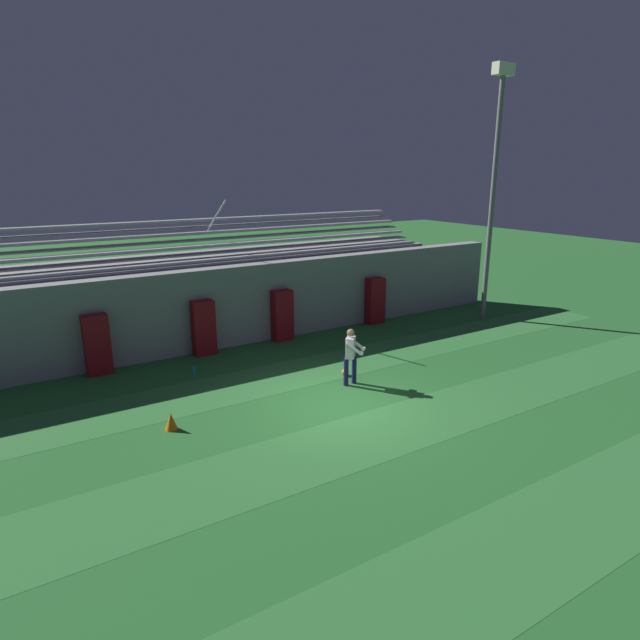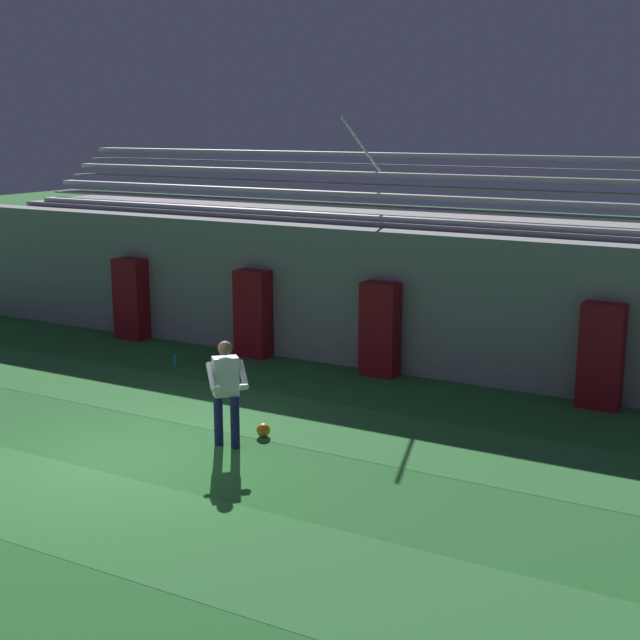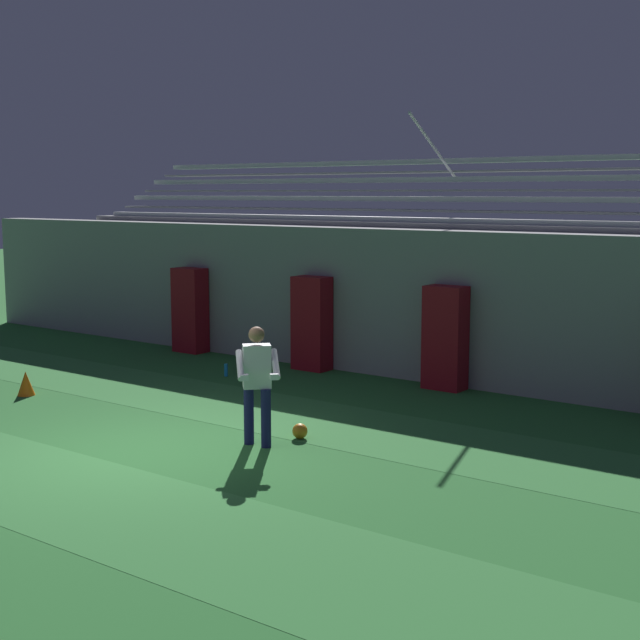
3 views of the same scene
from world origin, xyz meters
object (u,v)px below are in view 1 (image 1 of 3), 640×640
at_px(padding_pillar_far_left, 97,345).
at_px(padding_pillar_far_right, 375,301).
at_px(floodlight_pole, 495,168).
at_px(soccer_ball, 345,372).
at_px(goalkeeper, 351,353).
at_px(padding_pillar_gate_left, 204,328).
at_px(padding_pillar_gate_right, 282,315).
at_px(water_bottle, 194,370).
at_px(traffic_cone, 171,421).

relative_size(padding_pillar_far_left, padding_pillar_far_right, 1.00).
height_order(floodlight_pole, soccer_ball, floodlight_pole).
bearing_deg(goalkeeper, padding_pillar_gate_left, 119.01).
bearing_deg(padding_pillar_far_right, padding_pillar_gate_right, 180.00).
relative_size(padding_pillar_gate_left, goalkeeper, 1.11).
height_order(padding_pillar_far_left, soccer_ball, padding_pillar_far_left).
bearing_deg(soccer_ball, water_bottle, 145.55).
height_order(padding_pillar_far_right, goalkeeper, padding_pillar_far_right).
height_order(padding_pillar_gate_left, traffic_cone, padding_pillar_gate_left).
relative_size(goalkeeper, soccer_ball, 7.59).
xyz_separation_m(goalkeeper, traffic_cone, (-5.25, -0.01, -0.74)).
relative_size(padding_pillar_far_right, water_bottle, 7.71).
relative_size(padding_pillar_gate_left, soccer_ball, 8.41).
distance_m(padding_pillar_far_left, soccer_ball, 7.51).
xyz_separation_m(goalkeeper, soccer_ball, (0.25, 0.63, -0.84)).
relative_size(floodlight_pole, goalkeeper, 5.89).
relative_size(padding_pillar_gate_right, floodlight_pole, 0.19).
bearing_deg(water_bottle, padding_pillar_far_right, 10.48).
bearing_deg(soccer_ball, padding_pillar_gate_right, 88.84).
bearing_deg(padding_pillar_gate_right, padding_pillar_gate_left, 180.00).
bearing_deg(water_bottle, padding_pillar_far_left, 148.12).
bearing_deg(padding_pillar_gate_left, soccer_ball, -54.98).
relative_size(traffic_cone, water_bottle, 1.75).
bearing_deg(floodlight_pole, padding_pillar_gate_left, 171.21).
distance_m(padding_pillar_far_right, goalkeeper, 6.59).
distance_m(goalkeeper, soccer_ball, 1.08).
height_order(padding_pillar_gate_left, padding_pillar_far_left, same).
xyz_separation_m(goalkeeper, water_bottle, (-3.56, 3.25, -0.83)).
xyz_separation_m(padding_pillar_gate_left, water_bottle, (-0.92, -1.50, -0.80)).
xyz_separation_m(padding_pillar_far_left, traffic_cone, (0.73, -4.76, -0.71)).
bearing_deg(padding_pillar_gate_left, goalkeeper, -60.99).
xyz_separation_m(padding_pillar_gate_right, soccer_ball, (-0.08, -4.12, -0.81)).
xyz_separation_m(padding_pillar_gate_right, floodlight_pole, (8.57, -1.78, 5.12)).
bearing_deg(traffic_cone, water_bottle, 62.57).
relative_size(padding_pillar_far_right, traffic_cone, 4.40).
relative_size(padding_pillar_gate_right, soccer_ball, 8.41).
height_order(goalkeeper, soccer_ball, goalkeeper).
distance_m(floodlight_pole, traffic_cone, 15.60).
relative_size(goalkeeper, water_bottle, 6.96).
relative_size(soccer_ball, water_bottle, 0.92).
bearing_deg(padding_pillar_far_left, traffic_cone, -81.33).
xyz_separation_m(padding_pillar_gate_right, padding_pillar_far_left, (-6.31, 0.00, 0.00)).
xyz_separation_m(padding_pillar_gate_right, padding_pillar_far_right, (4.23, 0.00, 0.00)).
height_order(padding_pillar_gate_right, floodlight_pole, floodlight_pole).
bearing_deg(padding_pillar_far_left, padding_pillar_gate_right, 0.00).
distance_m(padding_pillar_gate_right, soccer_ball, 4.20).
bearing_deg(water_bottle, floodlight_pole, -1.29).
height_order(traffic_cone, water_bottle, traffic_cone).
relative_size(padding_pillar_gate_left, floodlight_pole, 0.19).
xyz_separation_m(soccer_ball, water_bottle, (-3.81, 2.61, 0.01)).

